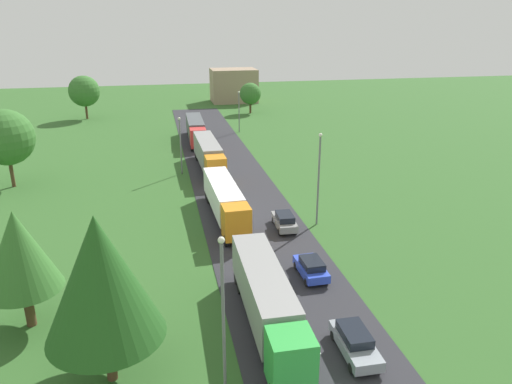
{
  "coord_description": "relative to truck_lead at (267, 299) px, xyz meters",
  "views": [
    {
      "loc": [
        -8.82,
        -14.93,
        19.36
      ],
      "look_at": [
        1.07,
        32.4,
        2.0
      ],
      "focal_mm": 34.08,
      "sensor_mm": 36.0,
      "label": 1
    }
  ],
  "objects": [
    {
      "name": "lane_marking_centre",
      "position": [
        2.54,
        7.97,
        -2.14
      ],
      "size": [
        0.16,
        119.39,
        0.01
      ],
      "color": "white",
      "rests_on": "road"
    },
    {
      "name": "car_third",
      "position": [
        5.28,
        15.29,
        -1.33
      ],
      "size": [
        1.91,
        4.34,
        1.57
      ],
      "color": "gray",
      "rests_on": "road"
    },
    {
      "name": "car_second",
      "position": [
        4.93,
        5.83,
        -1.35
      ],
      "size": [
        1.9,
        4.02,
        1.52
      ],
      "color": "blue",
      "rests_on": "road"
    },
    {
      "name": "tree_ash",
      "position": [
        -23.71,
        34.24,
        3.91
      ],
      "size": [
        6.62,
        6.62,
        9.44
      ],
      "color": "#513823",
      "rests_on": "ground"
    },
    {
      "name": "tree_oak",
      "position": [
        -9.68,
        -2.85,
        4.29
      ],
      "size": [
        6.46,
        6.46,
        10.06
      ],
      "color": "#513823",
      "rests_on": "ground"
    },
    {
      "name": "tree_elm",
      "position": [
        -19.86,
        76.51,
        3.38
      ],
      "size": [
        6.1,
        6.1,
        8.65
      ],
      "color": "#513823",
      "rests_on": "ground"
    },
    {
      "name": "tree_maple",
      "position": [
        -15.32,
        3.59,
        3.26
      ],
      "size": [
        4.92,
        4.92,
        8.21
      ],
      "color": "#513823",
      "rests_on": "ground"
    },
    {
      "name": "road",
      "position": [
        2.54,
        12.93,
        -2.17
      ],
      "size": [
        10.0,
        140.0,
        0.06
      ],
      "primitive_type": "cube",
      "color": "#2B2B30",
      "rests_on": "ground"
    },
    {
      "name": "lamppost_third",
      "position": [
        -3.33,
        35.35,
        2.02
      ],
      "size": [
        0.36,
        0.36,
        7.51
      ],
      "color": "slate",
      "rests_on": "ground"
    },
    {
      "name": "truck_lead",
      "position": [
        0.0,
        0.0,
        0.0
      ],
      "size": [
        2.63,
        13.88,
        3.7
      ],
      "color": "green",
      "rests_on": "road"
    },
    {
      "name": "truck_third",
      "position": [
        0.37,
        36.22,
        0.03
      ],
      "size": [
        2.79,
        14.7,
        3.78
      ],
      "color": "orange",
      "rests_on": "road"
    },
    {
      "name": "car_lead",
      "position": [
        4.62,
        -3.68,
        -1.32
      ],
      "size": [
        1.9,
        4.59,
        1.59
      ],
      "color": "#8C939E",
      "rests_on": "road"
    },
    {
      "name": "tree_lime",
      "position": [
        13.89,
        75.91,
        1.97
      ],
      "size": [
        4.54,
        4.54,
        6.46
      ],
      "color": "#513823",
      "rests_on": "ground"
    },
    {
      "name": "lamppost_fourth",
      "position": [
        8.35,
        58.18,
        1.92
      ],
      "size": [
        0.36,
        0.36,
        7.31
      ],
      "color": "slate",
      "rests_on": "ground"
    },
    {
      "name": "truck_second",
      "position": [
        0.05,
        19.02,
        -0.11
      ],
      "size": [
        2.88,
        13.82,
        3.5
      ],
      "color": "orange",
      "rests_on": "road"
    },
    {
      "name": "lamppost_second",
      "position": [
        8.72,
        15.75,
        2.91
      ],
      "size": [
        0.36,
        0.36,
        9.25
      ],
      "color": "slate",
      "rests_on": "ground"
    },
    {
      "name": "distant_building",
      "position": [
        12.88,
        91.7,
        1.72
      ],
      "size": [
        10.77,
        8.01,
        7.84
      ],
      "primitive_type": "cube",
      "color": "#9E846B",
      "rests_on": "ground"
    },
    {
      "name": "truck_fourth",
      "position": [
        0.09,
        52.79,
        -0.09
      ],
      "size": [
        2.82,
        14.04,
        3.53
      ],
      "color": "red",
      "rests_on": "road"
    },
    {
      "name": "lamppost_lead",
      "position": [
        -3.52,
        -4.99,
        2.92
      ],
      "size": [
        0.36,
        0.36,
        9.27
      ],
      "color": "slate",
      "rests_on": "ground"
    }
  ]
}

